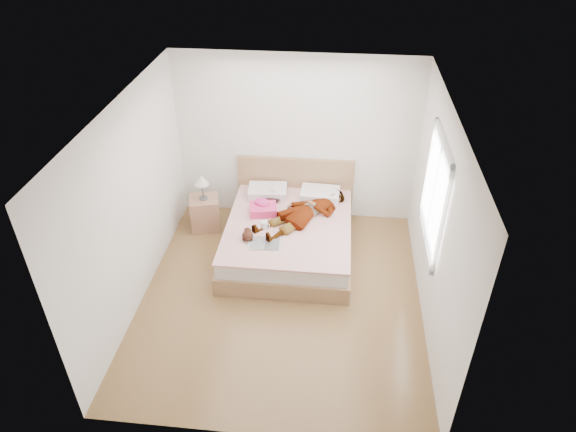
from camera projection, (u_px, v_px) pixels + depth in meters
The scene contains 11 objects.
ground at pixel (281, 296), 6.73m from camera, with size 4.00×4.00×0.00m, color #4E3218.
woman at pixel (304, 210), 7.31m from camera, with size 0.61×1.62×0.22m, color white.
hair at pixel (269, 195), 7.77m from camera, with size 0.39×0.48×0.07m, color black.
phone at pixel (273, 189), 7.64m from camera, with size 0.05×0.10×0.01m, color silver.
room_shell at pixel (434, 195), 5.98m from camera, with size 4.00×4.00×4.00m.
bed at pixel (289, 233), 7.43m from camera, with size 1.80×2.08×1.00m.
towel at pixel (263, 208), 7.40m from camera, with size 0.43×0.37×0.20m.
magazine at pixel (265, 244), 6.82m from camera, with size 0.46×0.32×0.03m.
coffee_mug at pixel (265, 225), 7.09m from camera, with size 0.14×0.12×0.11m.
plush_toy at pixel (248, 235), 6.88m from camera, with size 0.18×0.25×0.13m.
nightstand at pixel (205, 211), 7.85m from camera, with size 0.51×0.48×0.93m.
Camera 1 is at (0.61, -4.93, 4.66)m, focal length 32.00 mm.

